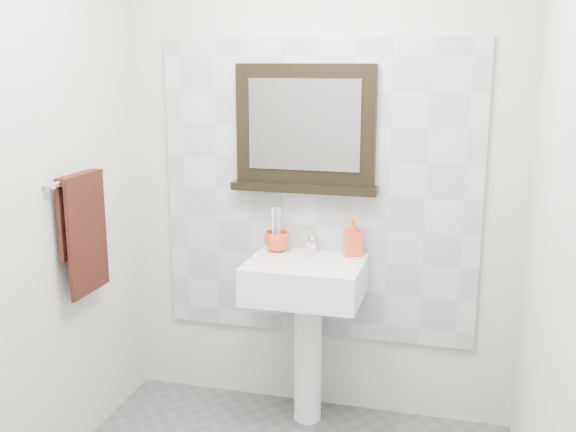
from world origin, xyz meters
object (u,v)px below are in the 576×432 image
object	(u,v)px
framed_mirror	(305,131)
hand_towel	(83,224)
toothbrush_cup	(277,241)
pedestal_sink	(306,296)
soap_dispenser	(353,237)

from	to	relation	value
framed_mirror	hand_towel	size ratio (longest dim) A/B	1.33
toothbrush_cup	hand_towel	world-z (taller)	hand_towel
pedestal_sink	soap_dispenser	xyz separation A→B (m)	(0.20, 0.14, 0.27)
pedestal_sink	soap_dispenser	world-z (taller)	soap_dispenser
pedestal_sink	hand_towel	size ratio (longest dim) A/B	1.75
toothbrush_cup	framed_mirror	xyz separation A→B (m)	(0.12, 0.07, 0.55)
toothbrush_cup	hand_towel	bearing A→B (deg)	-145.46
soap_dispenser	hand_towel	size ratio (longest dim) A/B	0.33
framed_mirror	toothbrush_cup	bearing A→B (deg)	-150.73
toothbrush_cup	soap_dispenser	xyz separation A→B (m)	(0.38, 0.03, 0.04)
toothbrush_cup	hand_towel	size ratio (longest dim) A/B	0.23
pedestal_sink	hand_towel	bearing A→B (deg)	-156.61
toothbrush_cup	pedestal_sink	bearing A→B (deg)	-33.22
toothbrush_cup	framed_mirror	world-z (taller)	framed_mirror
toothbrush_cup	framed_mirror	bearing A→B (deg)	29.27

